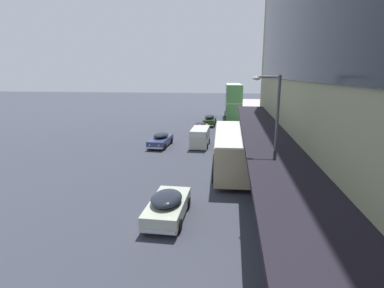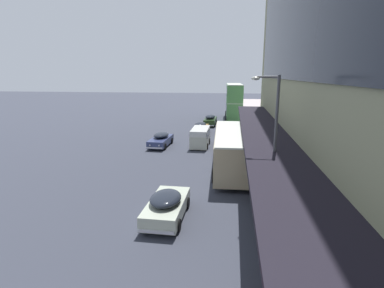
{
  "view_description": "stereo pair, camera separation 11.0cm",
  "coord_description": "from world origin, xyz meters",
  "px_view_note": "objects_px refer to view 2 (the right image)",
  "views": [
    {
      "loc": [
        3.96,
        -3.69,
        7.59
      ],
      "look_at": [
        0.61,
        21.81,
        1.57
      ],
      "focal_mm": 28.0,
      "sensor_mm": 36.0,
      "label": 1
    },
    {
      "loc": [
        4.07,
        -3.67,
        7.59
      ],
      "look_at": [
        0.61,
        21.81,
        1.57
      ],
      "focal_mm": 28.0,
      "sensor_mm": 36.0,
      "label": 2
    }
  ],
  "objects_px": {
    "transit_bus_kerbside_front": "(234,100)",
    "pedestrian_at_kerb": "(340,277)",
    "sedan_oncoming_rear": "(201,128)",
    "transit_bus_kerbside_rear": "(231,147)",
    "sedan_second_near": "(210,120)",
    "street_lamp": "(272,134)",
    "sedan_second_mid": "(167,205)",
    "sedan_lead_near": "(161,139)",
    "vw_van": "(200,136)"
  },
  "relations": [
    {
      "from": "pedestrian_at_kerb",
      "to": "street_lamp",
      "type": "distance_m",
      "value": 8.04
    },
    {
      "from": "sedan_lead_near",
      "to": "sedan_second_mid",
      "type": "distance_m",
      "value": 16.72
    },
    {
      "from": "transit_bus_kerbside_front",
      "to": "transit_bus_kerbside_rear",
      "type": "bearing_deg",
      "value": -90.49
    },
    {
      "from": "pedestrian_at_kerb",
      "to": "transit_bus_kerbside_rear",
      "type": "bearing_deg",
      "value": 104.03
    },
    {
      "from": "sedan_second_mid",
      "to": "sedan_oncoming_rear",
      "type": "bearing_deg",
      "value": 91.72
    },
    {
      "from": "vw_van",
      "to": "pedestrian_at_kerb",
      "type": "relative_size",
      "value": 2.46
    },
    {
      "from": "sedan_lead_near",
      "to": "sedan_oncoming_rear",
      "type": "relative_size",
      "value": 1.07
    },
    {
      "from": "sedan_second_mid",
      "to": "transit_bus_kerbside_front",
      "type": "bearing_deg",
      "value": 84.61
    },
    {
      "from": "street_lamp",
      "to": "vw_van",
      "type": "bearing_deg",
      "value": 110.07
    },
    {
      "from": "sedan_second_near",
      "to": "transit_bus_kerbside_rear",
      "type": "bearing_deg",
      "value": -81.28
    },
    {
      "from": "pedestrian_at_kerb",
      "to": "street_lamp",
      "type": "relative_size",
      "value": 0.25
    },
    {
      "from": "transit_bus_kerbside_rear",
      "to": "sedan_second_near",
      "type": "height_order",
      "value": "transit_bus_kerbside_rear"
    },
    {
      "from": "transit_bus_kerbside_front",
      "to": "vw_van",
      "type": "height_order",
      "value": "transit_bus_kerbside_front"
    },
    {
      "from": "transit_bus_kerbside_front",
      "to": "sedan_second_mid",
      "type": "height_order",
      "value": "transit_bus_kerbside_front"
    },
    {
      "from": "transit_bus_kerbside_rear",
      "to": "sedan_second_near",
      "type": "relative_size",
      "value": 2.25
    },
    {
      "from": "transit_bus_kerbside_front",
      "to": "sedan_lead_near",
      "type": "height_order",
      "value": "transit_bus_kerbside_front"
    },
    {
      "from": "vw_van",
      "to": "transit_bus_kerbside_front",
      "type": "bearing_deg",
      "value": 80.29
    },
    {
      "from": "transit_bus_kerbside_front",
      "to": "sedan_second_near",
      "type": "height_order",
      "value": "transit_bus_kerbside_front"
    },
    {
      "from": "transit_bus_kerbside_front",
      "to": "transit_bus_kerbside_rear",
      "type": "height_order",
      "value": "transit_bus_kerbside_front"
    },
    {
      "from": "street_lamp",
      "to": "sedan_oncoming_rear",
      "type": "bearing_deg",
      "value": 105.85
    },
    {
      "from": "pedestrian_at_kerb",
      "to": "sedan_oncoming_rear",
      "type": "bearing_deg",
      "value": 104.74
    },
    {
      "from": "sedan_oncoming_rear",
      "to": "street_lamp",
      "type": "distance_m",
      "value": 23.12
    },
    {
      "from": "sedan_oncoming_rear",
      "to": "vw_van",
      "type": "relative_size",
      "value": 1.0
    },
    {
      "from": "sedan_lead_near",
      "to": "vw_van",
      "type": "relative_size",
      "value": 1.06
    },
    {
      "from": "transit_bus_kerbside_rear",
      "to": "transit_bus_kerbside_front",
      "type": "bearing_deg",
      "value": 89.51
    },
    {
      "from": "street_lamp",
      "to": "sedan_second_mid",
      "type": "bearing_deg",
      "value": -162.81
    },
    {
      "from": "sedan_oncoming_rear",
      "to": "street_lamp",
      "type": "xyz_separation_m",
      "value": [
        6.23,
        -21.96,
        3.67
      ]
    },
    {
      "from": "transit_bus_kerbside_front",
      "to": "pedestrian_at_kerb",
      "type": "relative_size",
      "value": 5.55
    },
    {
      "from": "sedan_lead_near",
      "to": "vw_van",
      "type": "xyz_separation_m",
      "value": [
        4.21,
        0.62,
        0.37
      ]
    },
    {
      "from": "transit_bus_kerbside_front",
      "to": "sedan_second_mid",
      "type": "bearing_deg",
      "value": -95.39
    },
    {
      "from": "sedan_lead_near",
      "to": "pedestrian_at_kerb",
      "type": "height_order",
      "value": "pedestrian_at_kerb"
    },
    {
      "from": "sedan_second_near",
      "to": "pedestrian_at_kerb",
      "type": "distance_m",
      "value": 36.49
    },
    {
      "from": "street_lamp",
      "to": "pedestrian_at_kerb",
      "type": "bearing_deg",
      "value": -78.7
    },
    {
      "from": "sedan_second_near",
      "to": "vw_van",
      "type": "relative_size",
      "value": 1.09
    },
    {
      "from": "sedan_second_near",
      "to": "sedan_oncoming_rear",
      "type": "xyz_separation_m",
      "value": [
        -0.76,
        -6.66,
        -0.06
      ]
    },
    {
      "from": "transit_bus_kerbside_front",
      "to": "street_lamp",
      "type": "bearing_deg",
      "value": -86.79
    },
    {
      "from": "transit_bus_kerbside_front",
      "to": "vw_van",
      "type": "distance_m",
      "value": 20.94
    },
    {
      "from": "transit_bus_kerbside_front",
      "to": "vw_van",
      "type": "xyz_separation_m",
      "value": [
        -3.51,
        -20.53,
        -2.13
      ]
    },
    {
      "from": "sedan_second_near",
      "to": "street_lamp",
      "type": "relative_size",
      "value": 0.67
    },
    {
      "from": "sedan_second_near",
      "to": "sedan_lead_near",
      "type": "bearing_deg",
      "value": -106.73
    },
    {
      "from": "transit_bus_kerbside_front",
      "to": "sedan_lead_near",
      "type": "bearing_deg",
      "value": -110.07
    },
    {
      "from": "transit_bus_kerbside_rear",
      "to": "sedan_lead_near",
      "type": "xyz_separation_m",
      "value": [
        -7.49,
        6.95,
        -1.05
      ]
    },
    {
      "from": "sedan_second_mid",
      "to": "transit_bus_kerbside_rear",
      "type": "bearing_deg",
      "value": 70.43
    },
    {
      "from": "sedan_lead_near",
      "to": "sedan_second_near",
      "type": "relative_size",
      "value": 0.98
    },
    {
      "from": "transit_bus_kerbside_front",
      "to": "pedestrian_at_kerb",
      "type": "distance_m",
      "value": 43.03
    },
    {
      "from": "sedan_oncoming_rear",
      "to": "transit_bus_kerbside_front",
      "type": "bearing_deg",
      "value": 72.8
    },
    {
      "from": "sedan_second_mid",
      "to": "sedan_oncoming_rear",
      "type": "relative_size",
      "value": 1.0
    },
    {
      "from": "sedan_second_near",
      "to": "pedestrian_at_kerb",
      "type": "xyz_separation_m",
      "value": [
        6.92,
        -35.83,
        0.36
      ]
    },
    {
      "from": "sedan_oncoming_rear",
      "to": "vw_van",
      "type": "distance_m",
      "value": 6.91
    },
    {
      "from": "sedan_second_near",
      "to": "sedan_oncoming_rear",
      "type": "height_order",
      "value": "sedan_second_near"
    }
  ]
}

